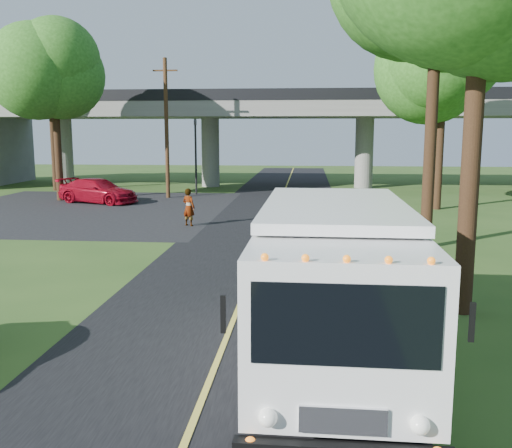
# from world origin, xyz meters

# --- Properties ---
(ground) EXTENTS (120.00, 120.00, 0.00)m
(ground) POSITION_xyz_m (0.00, 0.00, 0.00)
(ground) COLOR #2D4C1B
(ground) RESTS_ON ground
(road) EXTENTS (7.00, 90.00, 0.02)m
(road) POSITION_xyz_m (0.00, 10.00, 0.01)
(road) COLOR black
(road) RESTS_ON ground
(parking_lot) EXTENTS (16.00, 18.00, 0.01)m
(parking_lot) POSITION_xyz_m (-11.00, 18.00, 0.01)
(parking_lot) COLOR black
(parking_lot) RESTS_ON ground
(lane_line) EXTENTS (0.12, 90.00, 0.01)m
(lane_line) POSITION_xyz_m (0.00, 10.00, 0.03)
(lane_line) COLOR gold
(lane_line) RESTS_ON road
(overpass) EXTENTS (54.00, 10.00, 7.30)m
(overpass) POSITION_xyz_m (0.00, 32.00, 4.56)
(overpass) COLOR slate
(overpass) RESTS_ON ground
(traffic_signal) EXTENTS (0.18, 0.22, 5.20)m
(traffic_signal) POSITION_xyz_m (-6.00, 26.00, 3.20)
(traffic_signal) COLOR black
(traffic_signal) RESTS_ON ground
(utility_pole) EXTENTS (1.60, 0.26, 9.00)m
(utility_pole) POSITION_xyz_m (-7.50, 24.00, 4.59)
(utility_pole) COLOR #472D19
(utility_pole) RESTS_ON ground
(tree_right_far) EXTENTS (5.77, 5.67, 10.99)m
(tree_right_far) POSITION_xyz_m (9.21, 19.84, 8.30)
(tree_right_far) COLOR #382314
(tree_right_far) RESTS_ON ground
(tree_left_lot) EXTENTS (5.60, 5.50, 10.50)m
(tree_left_lot) POSITION_xyz_m (-13.79, 21.84, 7.90)
(tree_left_lot) COLOR #382314
(tree_left_lot) RESTS_ON ground
(tree_left_far) EXTENTS (5.26, 5.16, 9.89)m
(tree_left_far) POSITION_xyz_m (-16.79, 27.84, 7.45)
(tree_left_far) COLOR #382314
(tree_left_far) RESTS_ON ground
(step_van) EXTENTS (2.76, 7.33, 3.06)m
(step_van) POSITION_xyz_m (2.20, -2.71, 1.67)
(step_van) COLOR white
(step_van) RESTS_ON ground
(red_sedan) EXTENTS (5.56, 3.67, 1.50)m
(red_sedan) POSITION_xyz_m (-11.13, 20.99, 0.75)
(red_sedan) COLOR maroon
(red_sedan) RESTS_ON ground
(pedestrian) EXTENTS (0.77, 0.67, 1.77)m
(pedestrian) POSITION_xyz_m (-3.80, 13.00, 0.88)
(pedestrian) COLOR gray
(pedestrian) RESTS_ON ground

